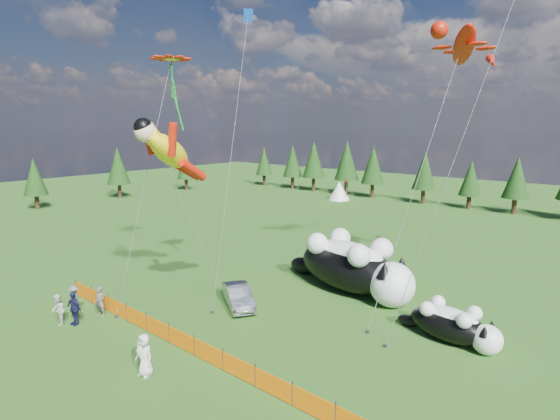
# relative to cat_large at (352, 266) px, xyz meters

# --- Properties ---
(ground) EXTENTS (160.00, 160.00, 0.00)m
(ground) POSITION_rel_cat_large_xyz_m (-2.47, -9.18, -1.80)
(ground) COLOR #103309
(ground) RESTS_ON ground
(safety_fence) EXTENTS (22.06, 0.06, 1.10)m
(safety_fence) POSITION_rel_cat_large_xyz_m (-2.47, -12.18, -1.29)
(safety_fence) COLOR #262626
(safety_fence) RESTS_ON ground
(tree_line) EXTENTS (90.00, 4.00, 8.00)m
(tree_line) POSITION_rel_cat_large_xyz_m (-2.47, 35.82, 2.20)
(tree_line) COLOR black
(tree_line) RESTS_ON ground
(cat_large) EXTENTS (10.42, 5.04, 3.78)m
(cat_large) POSITION_rel_cat_large_xyz_m (0.00, 0.00, 0.00)
(cat_large) COLOR black
(cat_large) RESTS_ON ground
(cat_small) EXTENTS (5.55, 2.37, 2.00)m
(cat_small) POSITION_rel_cat_large_xyz_m (7.57, -2.76, -0.84)
(cat_small) COLOR black
(cat_small) RESTS_ON ground
(car) EXTENTS (4.09, 3.31, 1.31)m
(car) POSITION_rel_cat_large_xyz_m (-4.09, -6.63, -1.14)
(car) COLOR #ACACB1
(car) RESTS_ON ground
(spectator_a) EXTENTS (0.74, 0.58, 1.79)m
(spectator_a) POSITION_rel_cat_large_xyz_m (-9.23, -12.78, -0.90)
(spectator_a) COLOR #57585C
(spectator_a) RESTS_ON ground
(spectator_b) EXTENTS (0.99, 0.86, 1.76)m
(spectator_b) POSITION_rel_cat_large_xyz_m (-9.97, -14.85, -0.92)
(spectator_b) COLOR silver
(spectator_b) RESTS_ON ground
(spectator_c) EXTENTS (1.19, 0.74, 1.90)m
(spectator_c) POSITION_rel_cat_large_xyz_m (-9.32, -14.25, -0.85)
(spectator_c) COLOR #15163B
(spectator_c) RESTS_ON ground
(spectator_d) EXTENTS (1.23, 1.00, 1.69)m
(spectator_d) POSITION_rel_cat_large_xyz_m (-10.84, -13.52, -0.95)
(spectator_d) COLOR #57585C
(spectator_d) RESTS_ON ground
(spectator_e) EXTENTS (1.03, 0.74, 1.95)m
(spectator_e) POSITION_rel_cat_large_xyz_m (-1.87, -14.64, -0.82)
(spectator_e) COLOR silver
(spectator_e) RESTS_ON ground
(superhero_kite) EXTENTS (5.89, 6.07, 11.80)m
(superhero_kite) POSITION_rel_cat_large_xyz_m (-6.61, -9.32, 7.68)
(superhero_kite) COLOR yellow
(superhero_kite) RESTS_ON ground
(gecko_kite) EXTENTS (5.61, 12.03, 17.82)m
(gecko_kite) POSITION_rel_cat_large_xyz_m (5.00, 3.58, 13.80)
(gecko_kite) COLOR red
(gecko_kite) RESTS_ON ground
(flower_kite) EXTENTS (2.57, 6.27, 15.56)m
(flower_kite) POSITION_rel_cat_large_xyz_m (-8.63, -7.46, 12.93)
(flower_kite) COLOR red
(flower_kite) RESTS_ON ground
(diamond_kite_a) EXTENTS (2.65, 6.24, 19.06)m
(diamond_kite_a) POSITION_rel_cat_large_xyz_m (-6.57, -2.98, 15.34)
(diamond_kite_a) COLOR blue
(diamond_kite_a) RESTS_ON ground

